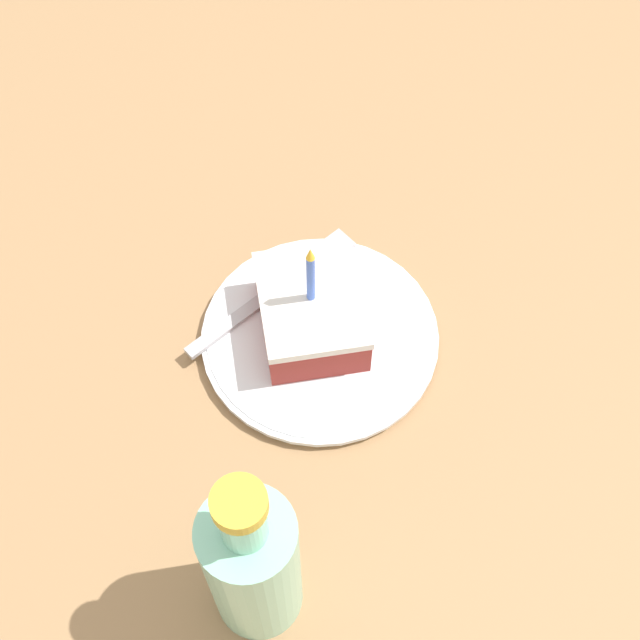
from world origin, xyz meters
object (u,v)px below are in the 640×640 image
cake_slice (311,311)px  fork (282,285)px  plate (320,337)px  bottle (253,564)px

cake_slice → fork: 0.06m
plate → cake_slice: 0.03m
plate → cake_slice: size_ratio=1.81×
plate → fork: (0.03, -0.06, 0.01)m
cake_slice → bottle: size_ratio=0.55×
plate → cake_slice: cake_slice is taller
bottle → fork: bearing=-102.0°
fork → bottle: bearing=78.0°
cake_slice → bottle: (0.08, 0.23, 0.05)m
plate → bottle: bottle is taller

